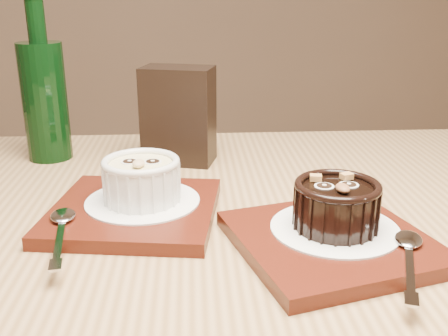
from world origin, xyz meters
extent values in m
cube|color=olive|center=(0.25, 0.19, 0.73)|extent=(1.25, 0.88, 0.04)
cube|color=#4B170C|center=(0.16, 0.25, 0.76)|extent=(0.21, 0.21, 0.01)
cylinder|color=white|center=(0.16, 0.25, 0.77)|extent=(0.13, 0.13, 0.00)
cylinder|color=silver|center=(0.16, 0.25, 0.79)|extent=(0.08, 0.08, 0.04)
cylinder|color=#E2D38A|center=(0.16, 0.25, 0.81)|extent=(0.07, 0.07, 0.00)
torus|color=silver|center=(0.16, 0.25, 0.81)|extent=(0.09, 0.09, 0.01)
cylinder|color=black|center=(0.15, 0.26, 0.81)|extent=(0.02, 0.02, 0.00)
cylinder|color=black|center=(0.18, 0.26, 0.81)|extent=(0.02, 0.02, 0.00)
ellipsoid|color=tan|center=(0.16, 0.24, 0.82)|extent=(0.02, 0.02, 0.01)
cube|color=#4B170C|center=(0.35, 0.14, 0.76)|extent=(0.21, 0.21, 0.01)
cylinder|color=white|center=(0.36, 0.16, 0.77)|extent=(0.13, 0.13, 0.00)
cylinder|color=black|center=(0.36, 0.16, 0.79)|extent=(0.08, 0.08, 0.04)
cylinder|color=black|center=(0.36, 0.16, 0.81)|extent=(0.07, 0.07, 0.00)
torus|color=black|center=(0.36, 0.16, 0.81)|extent=(0.09, 0.09, 0.01)
cylinder|color=black|center=(0.35, 0.16, 0.81)|extent=(0.02, 0.02, 0.00)
cylinder|color=black|center=(0.37, 0.16, 0.81)|extent=(0.02, 0.02, 0.00)
ellipsoid|color=brown|center=(0.36, 0.14, 0.81)|extent=(0.01, 0.02, 0.01)
cube|color=#9D6733|center=(0.34, 0.18, 0.81)|extent=(0.01, 0.01, 0.01)
cube|color=#9D6733|center=(0.37, 0.18, 0.81)|extent=(0.01, 0.01, 0.01)
cube|color=black|center=(0.22, 0.44, 0.82)|extent=(0.11, 0.09, 0.14)
cylinder|color=black|center=(0.02, 0.48, 0.84)|extent=(0.06, 0.06, 0.17)
cylinder|color=black|center=(0.02, 0.48, 0.95)|extent=(0.03, 0.03, 0.06)
camera|label=1|loc=(0.18, -0.31, 1.00)|focal=42.00mm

